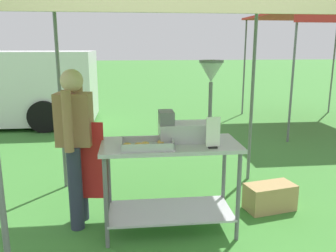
{
  "coord_description": "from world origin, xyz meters",
  "views": [
    {
      "loc": [
        -0.36,
        -2.23,
        1.84
      ],
      "look_at": [
        0.01,
        1.2,
        1.04
      ],
      "focal_mm": 37.55,
      "sensor_mm": 36.0,
      "label": 1
    }
  ],
  "objects_px": {
    "menu_sign": "(213,135)",
    "vendor": "(76,141)",
    "neighbour_tent": "(323,17)",
    "donut_tray": "(147,145)",
    "donut_cart": "(170,169)",
    "donut_fryer": "(191,116)",
    "stall_canopy": "(169,2)",
    "supply_crate": "(270,197)"
  },
  "relations": [
    {
      "from": "stall_canopy",
      "to": "neighbour_tent",
      "type": "relative_size",
      "value": 0.89
    },
    {
      "from": "donut_cart",
      "to": "neighbour_tent",
      "type": "bearing_deg",
      "value": 48.51
    },
    {
      "from": "stall_canopy",
      "to": "donut_cart",
      "type": "height_order",
      "value": "stall_canopy"
    },
    {
      "from": "donut_tray",
      "to": "neighbour_tent",
      "type": "distance_m",
      "value": 6.29
    },
    {
      "from": "donut_cart",
      "to": "neighbour_tent",
      "type": "height_order",
      "value": "neighbour_tent"
    },
    {
      "from": "donut_cart",
      "to": "donut_fryer",
      "type": "distance_m",
      "value": 0.56
    },
    {
      "from": "neighbour_tent",
      "to": "menu_sign",
      "type": "bearing_deg",
      "value": -127.41
    },
    {
      "from": "stall_canopy",
      "to": "menu_sign",
      "type": "distance_m",
      "value": 1.27
    },
    {
      "from": "donut_fryer",
      "to": "neighbour_tent",
      "type": "distance_m",
      "value": 5.81
    },
    {
      "from": "donut_tray",
      "to": "neighbour_tent",
      "type": "height_order",
      "value": "neighbour_tent"
    },
    {
      "from": "donut_fryer",
      "to": "stall_canopy",
      "type": "bearing_deg",
      "value": 173.37
    },
    {
      "from": "donut_tray",
      "to": "menu_sign",
      "type": "xyz_separation_m",
      "value": [
        0.6,
        -0.09,
        0.11
      ]
    },
    {
      "from": "menu_sign",
      "to": "vendor",
      "type": "relative_size",
      "value": 0.18
    },
    {
      "from": "donut_cart",
      "to": "vendor",
      "type": "distance_m",
      "value": 0.98
    },
    {
      "from": "stall_canopy",
      "to": "donut_tray",
      "type": "relative_size",
      "value": 5.62
    },
    {
      "from": "neighbour_tent",
      "to": "donut_tray",
      "type": "bearing_deg",
      "value": -132.36
    },
    {
      "from": "donut_fryer",
      "to": "menu_sign",
      "type": "bearing_deg",
      "value": -61.52
    },
    {
      "from": "menu_sign",
      "to": "vendor",
      "type": "bearing_deg",
      "value": 161.38
    },
    {
      "from": "stall_canopy",
      "to": "donut_cart",
      "type": "distance_m",
      "value": 1.57
    },
    {
      "from": "supply_crate",
      "to": "neighbour_tent",
      "type": "relative_size",
      "value": 0.2
    },
    {
      "from": "donut_cart",
      "to": "vendor",
      "type": "height_order",
      "value": "vendor"
    },
    {
      "from": "menu_sign",
      "to": "donut_fryer",
      "type": "bearing_deg",
      "value": 118.48
    },
    {
      "from": "supply_crate",
      "to": "neighbour_tent",
      "type": "bearing_deg",
      "value": 56.36
    },
    {
      "from": "vendor",
      "to": "supply_crate",
      "type": "bearing_deg",
      "value": 2.65
    },
    {
      "from": "donut_cart",
      "to": "menu_sign",
      "type": "relative_size",
      "value": 4.57
    },
    {
      "from": "donut_fryer",
      "to": "menu_sign",
      "type": "height_order",
      "value": "donut_fryer"
    },
    {
      "from": "donut_fryer",
      "to": "menu_sign",
      "type": "xyz_separation_m",
      "value": [
        0.15,
        -0.28,
        -0.12
      ]
    },
    {
      "from": "menu_sign",
      "to": "neighbour_tent",
      "type": "relative_size",
      "value": 0.1
    },
    {
      "from": "donut_tray",
      "to": "neighbour_tent",
      "type": "xyz_separation_m",
      "value": [
        4.12,
        4.51,
        1.48
      ]
    },
    {
      "from": "stall_canopy",
      "to": "vendor",
      "type": "bearing_deg",
      "value": 172.04
    },
    {
      "from": "donut_cart",
      "to": "donut_fryer",
      "type": "bearing_deg",
      "value": 18.77
    },
    {
      "from": "donut_tray",
      "to": "supply_crate",
      "type": "xyz_separation_m",
      "value": [
        1.41,
        0.44,
        -0.78
      ]
    },
    {
      "from": "stall_canopy",
      "to": "donut_fryer",
      "type": "relative_size",
      "value": 3.44
    },
    {
      "from": "donut_fryer",
      "to": "neighbour_tent",
      "type": "height_order",
      "value": "neighbour_tent"
    },
    {
      "from": "menu_sign",
      "to": "vendor",
      "type": "xyz_separation_m",
      "value": [
        -1.29,
        0.43,
        -0.14
      ]
    },
    {
      "from": "donut_cart",
      "to": "donut_tray",
      "type": "relative_size",
      "value": 2.78
    },
    {
      "from": "menu_sign",
      "to": "supply_crate",
      "type": "distance_m",
      "value": 1.32
    },
    {
      "from": "supply_crate",
      "to": "vendor",
      "type": "bearing_deg",
      "value": -177.35
    },
    {
      "from": "donut_cart",
      "to": "vendor",
      "type": "bearing_deg",
      "value": 166.16
    },
    {
      "from": "vendor",
      "to": "neighbour_tent",
      "type": "xyz_separation_m",
      "value": [
        4.81,
        4.17,
        1.51
      ]
    },
    {
      "from": "menu_sign",
      "to": "neighbour_tent",
      "type": "distance_m",
      "value": 5.95
    },
    {
      "from": "neighbour_tent",
      "to": "donut_cart",
      "type": "bearing_deg",
      "value": -131.49
    }
  ]
}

